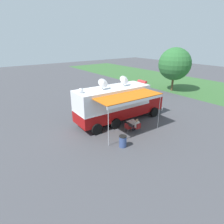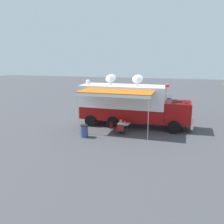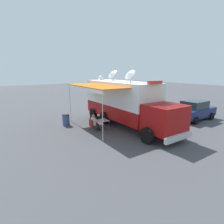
# 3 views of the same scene
# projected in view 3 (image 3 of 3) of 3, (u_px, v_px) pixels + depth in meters

# --- Properties ---
(ground_plane) EXTENTS (100.00, 100.00, 0.00)m
(ground_plane) POSITION_uv_depth(u_px,v_px,m) (120.00, 123.00, 15.15)
(ground_plane) COLOR #47474C
(lot_stripe) EXTENTS (0.26, 4.80, 0.01)m
(lot_stripe) POSITION_uv_depth(u_px,v_px,m) (164.00, 122.00, 15.31)
(lot_stripe) COLOR silver
(lot_stripe) RESTS_ON ground
(command_truck) EXTENTS (5.02, 9.56, 4.53)m
(command_truck) POSITION_uv_depth(u_px,v_px,m) (126.00, 102.00, 14.09)
(command_truck) COLOR #9E0F0F
(command_truck) RESTS_ON ground
(folding_table) EXTENTS (0.82, 0.82, 0.73)m
(folding_table) POSITION_uv_depth(u_px,v_px,m) (102.00, 121.00, 13.27)
(folding_table) COLOR silver
(folding_table) RESTS_ON ground
(water_bottle) EXTENTS (0.07, 0.07, 0.22)m
(water_bottle) POSITION_uv_depth(u_px,v_px,m) (102.00, 119.00, 13.21)
(water_bottle) COLOR silver
(water_bottle) RESTS_ON folding_table
(folding_chair_at_table) EXTENTS (0.49, 0.49, 0.87)m
(folding_chair_at_table) POSITION_uv_depth(u_px,v_px,m) (92.00, 124.00, 12.95)
(folding_chair_at_table) COLOR maroon
(folding_chair_at_table) RESTS_ON ground
(folding_chair_beside_table) EXTENTS (0.49, 0.49, 0.87)m
(folding_chair_beside_table) POSITION_uv_depth(u_px,v_px,m) (93.00, 121.00, 13.82)
(folding_chair_beside_table) COLOR maroon
(folding_chair_beside_table) RESTS_ON ground
(seated_responder) EXTENTS (0.67, 0.56, 1.25)m
(seated_responder) POSITION_uv_depth(u_px,v_px,m) (95.00, 122.00, 13.02)
(seated_responder) COLOR silver
(seated_responder) RESTS_ON ground
(trash_bin) EXTENTS (0.57, 0.57, 0.91)m
(trash_bin) POSITION_uv_depth(u_px,v_px,m) (66.00, 120.00, 14.40)
(trash_bin) COLOR #384C7F
(trash_bin) RESTS_ON ground
(car_behind_truck) EXTENTS (4.21, 2.05, 1.76)m
(car_behind_truck) POSITION_uv_depth(u_px,v_px,m) (195.00, 110.00, 15.95)
(car_behind_truck) COLOR navy
(car_behind_truck) RESTS_ON ground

